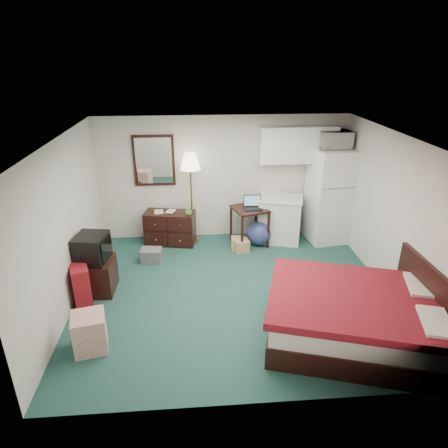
{
  "coord_description": "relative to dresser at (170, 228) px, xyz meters",
  "views": [
    {
      "loc": [
        -0.6,
        -5.5,
        3.62
      ],
      "look_at": [
        -0.12,
        0.45,
        1.02
      ],
      "focal_mm": 32.0,
      "sensor_mm": 36.0,
      "label": 1
    }
  ],
  "objects": [
    {
      "name": "floor",
      "position": [
        1.09,
        -1.91,
        -0.34
      ],
      "size": [
        5.0,
        4.5,
        0.01
      ],
      "primitive_type": "cube",
      "color": "#1E4542",
      "rests_on": "ground"
    },
    {
      "name": "ceiling",
      "position": [
        1.09,
        -1.91,
        2.16
      ],
      "size": [
        5.0,
        4.5,
        0.01
      ],
      "primitive_type": "cube",
      "color": "beige",
      "rests_on": "walls"
    },
    {
      "name": "walls",
      "position": [
        1.09,
        -1.91,
        0.91
      ],
      "size": [
        5.01,
        4.51,
        2.5
      ],
      "color": "beige",
      "rests_on": "floor"
    },
    {
      "name": "mirror",
      "position": [
        -0.26,
        0.31,
        1.31
      ],
      "size": [
        0.8,
        0.06,
        1.0
      ],
      "primitive_type": null,
      "color": "white",
      "rests_on": "walls"
    },
    {
      "name": "upper_cabinets",
      "position": [
        2.54,
        0.16,
        1.61
      ],
      "size": [
        1.5,
        0.35,
        0.7
      ],
      "primitive_type": null,
      "color": "white",
      "rests_on": "walls"
    },
    {
      "name": "headboard",
      "position": [
        3.55,
        -3.18,
        0.21
      ],
      "size": [
        0.06,
        1.56,
        1.0
      ],
      "primitive_type": null,
      "color": "black",
      "rests_on": "walls"
    },
    {
      "name": "dresser",
      "position": [
        0.0,
        0.0,
        0.0
      ],
      "size": [
        1.05,
        0.62,
        0.67
      ],
      "primitive_type": null,
      "rotation": [
        0.0,
        0.0,
        -0.18
      ],
      "color": "black",
      "rests_on": "floor"
    },
    {
      "name": "floor_lamp",
      "position": [
        0.45,
        0.07,
        0.58
      ],
      "size": [
        0.46,
        0.46,
        1.84
      ],
      "primitive_type": null,
      "rotation": [
        0.0,
        0.0,
        -0.15
      ],
      "color": "#B3782B",
      "rests_on": "floor"
    },
    {
      "name": "desk",
      "position": [
        1.58,
        -0.19,
        0.06
      ],
      "size": [
        0.77,
        0.77,
        0.79
      ],
      "primitive_type": null,
      "rotation": [
        0.0,
        0.0,
        0.29
      ],
      "color": "black",
      "rests_on": "floor"
    },
    {
      "name": "exercise_ball",
      "position": [
        1.77,
        -0.21,
        -0.08
      ],
      "size": [
        0.64,
        0.64,
        0.51
      ],
      "primitive_type": "sphere",
      "rotation": [
        0.0,
        0.0,
        0.32
      ],
      "color": "navy",
      "rests_on": "floor"
    },
    {
      "name": "kitchen_counter",
      "position": [
        2.23,
        -0.03,
        0.11
      ],
      "size": [
        0.96,
        0.82,
        0.9
      ],
      "primitive_type": null,
      "rotation": [
        0.0,
        0.0,
        -0.27
      ],
      "color": "white",
      "rests_on": "floor"
    },
    {
      "name": "fridge",
      "position": [
        3.22,
        -0.03,
        0.62
      ],
      "size": [
        0.88,
        0.88,
        1.9
      ],
      "primitive_type": null,
      "rotation": [
        0.0,
        0.0,
        0.13
      ],
      "color": "white",
      "rests_on": "floor"
    },
    {
      "name": "bed",
      "position": [
        2.56,
        -3.18,
        0.01
      ],
      "size": [
        2.53,
        2.22,
        0.69
      ],
      "primitive_type": null,
      "rotation": [
        0.0,
        0.0,
        -0.29
      ],
      "color": "maroon",
      "rests_on": "floor"
    },
    {
      "name": "tv_stand",
      "position": [
        -1.11,
        -1.67,
        -0.06
      ],
      "size": [
        0.57,
        0.62,
        0.55
      ],
      "primitive_type": null,
      "rotation": [
        0.0,
        0.0,
        -0.03
      ],
      "color": "black",
      "rests_on": "floor"
    },
    {
      "name": "suitcase",
      "position": [
        -1.26,
        -2.05,
        -0.01
      ],
      "size": [
        0.37,
        0.46,
        0.65
      ],
      "primitive_type": null,
      "rotation": [
        0.0,
        0.0,
        0.33
      ],
      "color": "maroon",
      "rests_on": "floor"
    },
    {
      "name": "retail_box",
      "position": [
        -0.91,
        -3.09,
        -0.08
      ],
      "size": [
        0.49,
        0.49,
        0.52
      ],
      "primitive_type": null,
      "rotation": [
        0.0,
        0.0,
        0.22
      ],
      "color": "white",
      "rests_on": "floor"
    },
    {
      "name": "file_bin",
      "position": [
        -0.33,
        -0.77,
        -0.21
      ],
      "size": [
        0.4,
        0.32,
        0.26
      ],
      "primitive_type": null,
      "rotation": [
        0.0,
        0.0,
        -0.13
      ],
      "color": "slate",
      "rests_on": "floor"
    },
    {
      "name": "cardboard_box_a",
      "position": [
        1.39,
        -0.48,
        -0.22
      ],
      "size": [
        0.32,
        0.29,
        0.24
      ],
      "primitive_type": null,
      "rotation": [
        0.0,
        0.0,
        0.21
      ],
      "color": "tan",
      "rests_on": "floor"
    },
    {
      "name": "cardboard_box_b",
      "position": [
        1.31,
        -0.4,
        -0.21
      ],
      "size": [
        0.23,
        0.26,
        0.25
      ],
      "primitive_type": null,
      "rotation": [
        0.0,
        0.0,
        -0.06
      ],
      "color": "tan",
      "rests_on": "floor"
    },
    {
      "name": "laptop",
      "position": [
        1.64,
        -0.24,
        0.57
      ],
      "size": [
        0.35,
        0.28,
        0.24
      ],
      "primitive_type": null,
      "rotation": [
        0.0,
        0.0,
        0.0
      ],
      "color": "black",
      "rests_on": "desk"
    },
    {
      "name": "crt_tv",
      "position": [
        -1.13,
        -1.68,
        0.44
      ],
      "size": [
        0.56,
        0.59,
        0.44
      ],
      "primitive_type": null,
      "rotation": [
        0.0,
        0.0,
        -0.16
      ],
      "color": "black",
      "rests_on": "tv_stand"
    },
    {
      "name": "microwave",
      "position": [
        3.2,
        -0.01,
        1.77
      ],
      "size": [
        0.62,
        0.37,
        0.4
      ],
      "primitive_type": "imported",
      "rotation": [
        0.0,
        0.0,
        0.08
      ],
      "color": "white",
      "rests_on": "fridge"
    },
    {
      "name": "book_a",
      "position": [
        -0.29,
        0.02,
        0.45
      ],
      "size": [
        0.17,
        0.04,
        0.23
      ],
      "primitive_type": "imported",
      "rotation": [
        0.0,
        0.0,
        0.11
      ],
      "color": "tan",
      "rests_on": "dresser"
    },
    {
      "name": "book_b",
      "position": [
        -0.05,
        0.05,
        0.45
      ],
      "size": [
        0.16,
        0.08,
        0.22
      ],
      "primitive_type": "imported",
      "rotation": [
        0.0,
        0.0,
        -0.39
      ],
      "color": "tan",
      "rests_on": "dresser"
    },
    {
      "name": "mug",
      "position": [
        0.38,
        -0.17,
        0.4
      ],
      "size": [
        0.15,
        0.12,
        0.14
      ],
      "primitive_type": "imported",
      "rotation": [
        0.0,
        0.0,
        0.07
      ],
      "color": "#5B9A42",
      "rests_on": "dresser"
    }
  ]
}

